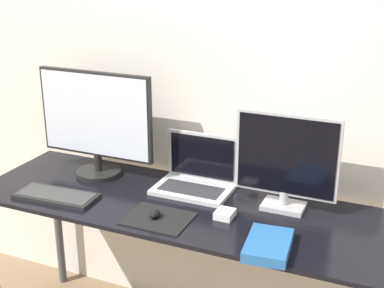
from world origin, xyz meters
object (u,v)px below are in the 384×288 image
Objects in this scene: monitor_left at (96,122)px; keyboard at (56,196)px; monitor_right at (286,160)px; power_brick at (225,214)px; laptop at (197,176)px; book at (268,245)px; mouse at (155,214)px.

monitor_left reaches higher than keyboard.
power_brick is at bearing -138.28° from monitor_right.
monitor_right is 1.25× the size of laptop.
book is (0.93, -0.34, -0.24)m from monitor_left.
monitor_right is 5.15× the size of power_brick.
mouse is 0.24× the size of book.
laptop is 0.59m from book.
keyboard is 1.50× the size of book.
mouse is at bearing -153.75° from power_brick.
monitor_left reaches higher than laptop.
keyboard is 0.74m from power_brick.
monitor_right is at bearing 95.43° from book.
book is at bearing -5.76° from mouse.
book is at bearing -20.30° from monitor_left.
monitor_right is (0.89, 0.00, -0.05)m from monitor_left.
keyboard is (-0.51, -0.34, -0.05)m from laptop.
mouse is 0.73× the size of power_brick.
keyboard is at bearing -146.65° from laptop.
book is 3.00× the size of power_brick.
keyboard is at bearing -95.23° from monitor_left.
keyboard is at bearing -170.62° from power_brick.
mouse is (-0.44, -0.30, -0.19)m from monitor_right.
monitor_left is 9.67× the size of mouse.
keyboard is 6.19× the size of mouse.
laptop is 0.34m from mouse.
laptop is at bearing 138.73° from book.
power_brick is (-0.23, 0.17, -0.00)m from book.
power_brick is at bearing 9.38° from keyboard.
laptop is 1.37× the size of book.
monitor_left reaches higher than mouse.
monitor_right is 1.72× the size of book.
monitor_left reaches higher than power_brick.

